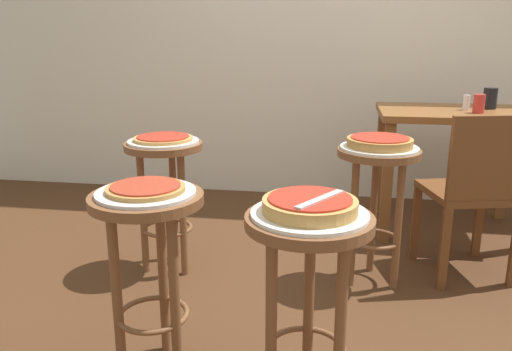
# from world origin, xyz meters

# --- Properties ---
(ground_plane) EXTENTS (6.00, 6.00, 0.00)m
(ground_plane) POSITION_xyz_m (0.00, 0.00, 0.00)
(ground_plane) COLOR #4C2D19
(stool_foreground) EXTENTS (0.39, 0.39, 0.68)m
(stool_foreground) POSITION_xyz_m (-0.02, -0.79, 0.51)
(stool_foreground) COLOR brown
(stool_foreground) RESTS_ON ground_plane
(serving_plate_foreground) EXTENTS (0.35, 0.35, 0.01)m
(serving_plate_foreground) POSITION_xyz_m (-0.02, -0.79, 0.69)
(serving_plate_foreground) COLOR white
(serving_plate_foreground) RESTS_ON stool_foreground
(pizza_foreground) EXTENTS (0.28, 0.28, 0.05)m
(pizza_foreground) POSITION_xyz_m (-0.02, -0.79, 0.72)
(pizza_foreground) COLOR tan
(pizza_foreground) RESTS_ON serving_plate_foreground
(stool_middle) EXTENTS (0.39, 0.39, 0.68)m
(stool_middle) POSITION_xyz_m (-0.58, -0.67, 0.51)
(stool_middle) COLOR brown
(stool_middle) RESTS_ON ground_plane
(serving_plate_middle) EXTENTS (0.34, 0.34, 0.01)m
(serving_plate_middle) POSITION_xyz_m (-0.58, -0.67, 0.69)
(serving_plate_middle) COLOR silver
(serving_plate_middle) RESTS_ON stool_middle
(pizza_middle) EXTENTS (0.27, 0.27, 0.02)m
(pizza_middle) POSITION_xyz_m (-0.58, -0.67, 0.70)
(pizza_middle) COLOR #B78442
(pizza_middle) RESTS_ON serving_plate_middle
(stool_leftside) EXTENTS (0.39, 0.39, 0.68)m
(stool_leftside) POSITION_xyz_m (-0.80, 0.17, 0.51)
(stool_leftside) COLOR brown
(stool_leftside) RESTS_ON ground_plane
(serving_plate_leftside) EXTENTS (0.35, 0.35, 0.01)m
(serving_plate_leftside) POSITION_xyz_m (-0.80, 0.17, 0.69)
(serving_plate_leftside) COLOR silver
(serving_plate_leftside) RESTS_ON stool_leftside
(pizza_leftside) EXTENTS (0.29, 0.29, 0.02)m
(pizza_leftside) POSITION_xyz_m (-0.80, 0.17, 0.70)
(pizza_leftside) COLOR tan
(pizza_leftside) RESTS_ON serving_plate_leftside
(stool_rear) EXTENTS (0.39, 0.39, 0.68)m
(stool_rear) POSITION_xyz_m (0.25, 0.19, 0.51)
(stool_rear) COLOR brown
(stool_rear) RESTS_ON ground_plane
(serving_plate_rear) EXTENTS (0.37, 0.37, 0.01)m
(serving_plate_rear) POSITION_xyz_m (0.25, 0.19, 0.69)
(serving_plate_rear) COLOR white
(serving_plate_rear) RESTS_ON stool_rear
(pizza_rear) EXTENTS (0.31, 0.31, 0.05)m
(pizza_rear) POSITION_xyz_m (0.25, 0.19, 0.72)
(pizza_rear) COLOR #B78442
(pizza_rear) RESTS_ON serving_plate_rear
(dining_table) EXTENTS (0.90, 0.64, 0.76)m
(dining_table) POSITION_xyz_m (0.75, 0.99, 0.62)
(dining_table) COLOR brown
(dining_table) RESTS_ON ground_plane
(cup_near_edge) EXTENTS (0.06, 0.06, 0.11)m
(cup_near_edge) POSITION_xyz_m (0.85, 0.89, 0.82)
(cup_near_edge) COLOR red
(cup_near_edge) RESTS_ON dining_table
(cup_far_edge) EXTENTS (0.08, 0.08, 0.13)m
(cup_far_edge) POSITION_xyz_m (0.96, 1.08, 0.83)
(cup_far_edge) COLOR black
(cup_far_edge) RESTS_ON dining_table
(condiment_shaker) EXTENTS (0.04, 0.04, 0.09)m
(condiment_shaker) POSITION_xyz_m (0.81, 1.00, 0.81)
(condiment_shaker) COLOR white
(condiment_shaker) RESTS_ON dining_table
(wooden_chair) EXTENTS (0.49, 0.49, 0.85)m
(wooden_chair) POSITION_xyz_m (0.73, 0.31, 0.47)
(wooden_chair) COLOR brown
(wooden_chair) RESTS_ON ground_plane
(pizza_server_knife) EXTENTS (0.14, 0.20, 0.01)m
(pizza_server_knife) POSITION_xyz_m (0.01, -0.81, 0.74)
(pizza_server_knife) COLOR silver
(pizza_server_knife) RESTS_ON pizza_foreground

